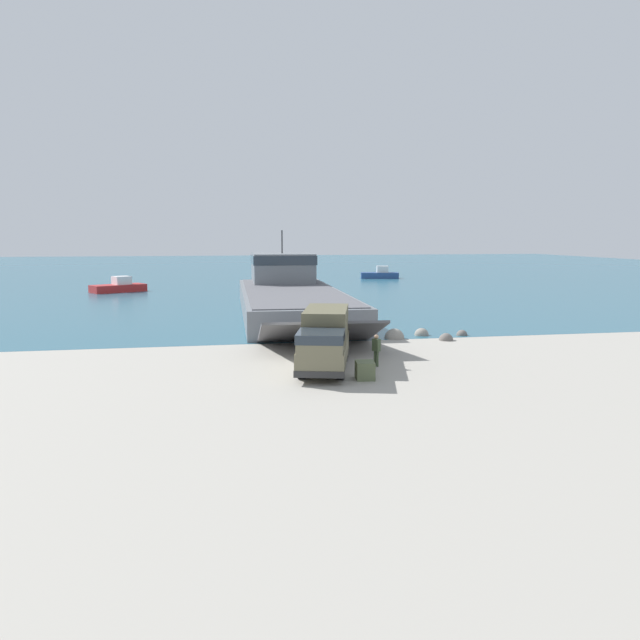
# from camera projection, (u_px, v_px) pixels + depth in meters

# --- Properties ---
(ground_plane) EXTENTS (240.00, 240.00, 0.00)m
(ground_plane) POSITION_uv_depth(u_px,v_px,m) (293.00, 357.00, 36.48)
(ground_plane) COLOR #9E998E
(water_surface) EXTENTS (240.00, 180.00, 0.01)m
(water_surface) POSITION_uv_depth(u_px,v_px,m) (229.00, 270.00, 128.70)
(water_surface) COLOR #285B70
(water_surface) RESTS_ON ground_plane
(landing_craft) EXTENTS (10.02, 35.77, 7.57)m
(landing_craft) POSITION_uv_depth(u_px,v_px,m) (289.00, 291.00, 58.43)
(landing_craft) COLOR slate
(landing_craft) RESTS_ON ground_plane
(military_truck) EXTENTS (4.35, 8.32, 3.07)m
(military_truck) POSITION_uv_depth(u_px,v_px,m) (325.00, 339.00, 33.15)
(military_truck) COLOR #6B664C
(military_truck) RESTS_ON ground_plane
(soldier_on_ramp) EXTENTS (0.42, 0.50, 1.75)m
(soldier_on_ramp) POSITION_uv_depth(u_px,v_px,m) (376.00, 348.00, 33.61)
(soldier_on_ramp) COLOR #3D4C33
(soldier_on_ramp) RESTS_ON ground_plane
(moored_boat_a) EXTENTS (6.43, 3.40, 2.03)m
(moored_boat_a) POSITION_uv_depth(u_px,v_px,m) (380.00, 274.00, 102.43)
(moored_boat_a) COLOR navy
(moored_boat_a) RESTS_ON ground_plane
(moored_boat_b) EXTENTS (6.01, 6.19, 1.48)m
(moored_boat_b) POSITION_uv_depth(u_px,v_px,m) (267.00, 283.00, 86.28)
(moored_boat_b) COLOR #B7BABF
(moored_boat_b) RESTS_ON ground_plane
(moored_boat_c) EXTENTS (7.00, 5.64, 1.95)m
(moored_boat_c) POSITION_uv_depth(u_px,v_px,m) (119.00, 287.00, 78.04)
(moored_boat_c) COLOR #B22323
(moored_boat_c) RESTS_ON ground_plane
(cargo_crate) EXTENTS (1.01, 1.17, 0.89)m
(cargo_crate) POSITION_uv_depth(u_px,v_px,m) (365.00, 370.00, 30.70)
(cargo_crate) COLOR #566042
(cargo_crate) RESTS_ON ground_plane
(shoreline_rock_a) EXTENTS (0.79, 0.79, 0.79)m
(shoreline_rock_a) POSITION_uv_depth(u_px,v_px,m) (462.00, 335.00, 44.20)
(shoreline_rock_a) COLOR #66605B
(shoreline_rock_a) RESTS_ON ground_plane
(shoreline_rock_b) EXTENTS (0.97, 0.97, 0.97)m
(shoreline_rock_b) POSITION_uv_depth(u_px,v_px,m) (446.00, 340.00, 42.16)
(shoreline_rock_b) COLOR #66605B
(shoreline_rock_b) RESTS_ON ground_plane
(shoreline_rock_c) EXTENTS (1.37, 1.37, 1.37)m
(shoreline_rock_c) POSITION_uv_depth(u_px,v_px,m) (394.00, 338.00, 42.89)
(shoreline_rock_c) COLOR gray
(shoreline_rock_c) RESTS_ON ground_plane
(shoreline_rock_d) EXTENTS (1.02, 1.02, 1.02)m
(shoreline_rock_d) POSITION_uv_depth(u_px,v_px,m) (421.00, 335.00, 44.26)
(shoreline_rock_d) COLOR gray
(shoreline_rock_d) RESTS_ON ground_plane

